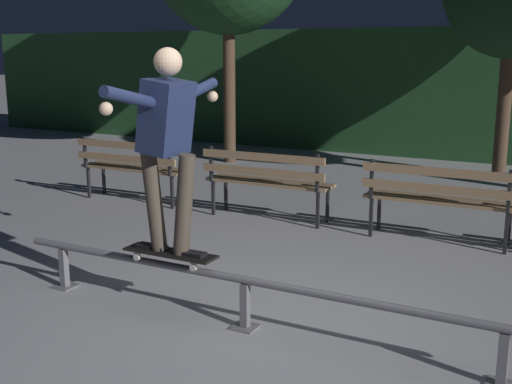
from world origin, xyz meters
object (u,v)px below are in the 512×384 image
Objects in this scene: park_bench_leftmost at (131,163)px; park_bench_left_center at (266,177)px; skateboarder at (167,134)px; park_bench_right_center at (439,194)px; skateboard at (170,253)px; grind_rail at (245,288)px.

park_bench_leftmost is 1.00× the size of park_bench_left_center.
skateboarder is 3.32m from park_bench_right_center.
park_bench_right_center is (1.44, 2.86, 0.06)m from skateboard.
skateboard is 0.49× the size of park_bench_left_center.
grind_rail is at bearing -65.85° from park_bench_left_center.
park_bench_right_center is (4.11, 0.00, 0.00)m from park_bench_leftmost.
skateboard is at bearing -46.90° from park_bench_leftmost.
park_bench_leftmost is 4.11m from park_bench_right_center.
skateboard is 0.49× the size of park_bench_leftmost.
skateboarder is at bearing 180.00° from grind_rail.
skateboarder is 0.97× the size of park_bench_left_center.
skateboarder is (-0.66, 0.00, 1.10)m from grind_rail.
park_bench_right_center is (1.44, 2.86, -0.88)m from skateboarder.
park_bench_right_center is at bearing 0.00° from park_bench_left_center.
skateboard is 0.49× the size of park_bench_right_center.
skateboarder is at bearing -46.87° from park_bench_leftmost.
skateboarder is 0.97× the size of park_bench_leftmost.
park_bench_left_center is at bearing 0.00° from park_bench_leftmost.
park_bench_leftmost and park_bench_left_center have the same top height.
park_bench_leftmost is 1.00× the size of park_bench_right_center.
park_bench_right_center is at bearing 0.00° from park_bench_leftmost.
skateboarder reaches higher than skateboard.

